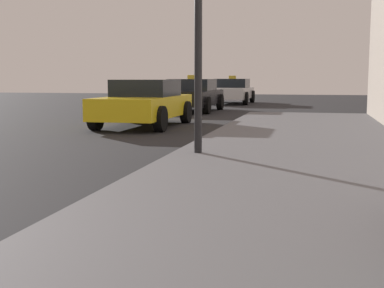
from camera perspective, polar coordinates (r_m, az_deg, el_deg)
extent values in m
cylinder|color=black|center=(8.12, 0.69, 13.06)|extent=(0.12, 0.12, 3.97)
cube|color=yellow|center=(14.19, -5.29, 4.13)|extent=(1.70, 4.06, 0.55)
cube|color=black|center=(14.37, -5.06, 6.16)|extent=(1.50, 1.83, 0.45)
cylinder|color=black|center=(12.71, -3.50, 2.77)|extent=(0.22, 0.64, 0.64)
cylinder|color=black|center=(13.30, -10.56, 2.86)|extent=(0.22, 0.64, 0.64)
cylinder|color=black|center=(15.21, -0.67, 3.52)|extent=(0.22, 0.64, 0.64)
cylinder|color=black|center=(15.71, -6.72, 3.59)|extent=(0.22, 0.64, 0.64)
cube|color=black|center=(20.55, -0.11, 5.12)|extent=(1.84, 4.27, 0.55)
cube|color=black|center=(20.74, 0.03, 6.53)|extent=(1.62, 1.92, 0.45)
cube|color=yellow|center=(20.74, 0.03, 7.37)|extent=(0.36, 0.14, 0.16)
cylinder|color=black|center=(19.02, 1.64, 4.27)|extent=(0.22, 0.64, 0.64)
cylinder|color=black|center=(19.48, -3.68, 4.33)|extent=(0.22, 0.64, 0.64)
cylinder|color=black|center=(21.71, 3.10, 4.63)|extent=(0.22, 0.64, 0.64)
cylinder|color=black|center=(22.11, -1.61, 4.69)|extent=(0.22, 0.64, 0.64)
cube|color=white|center=(26.96, 4.37, 5.62)|extent=(1.81, 4.32, 0.55)
cube|color=black|center=(27.17, 4.46, 6.68)|extent=(1.59, 1.94, 0.45)
cube|color=yellow|center=(27.17, 4.46, 7.33)|extent=(0.36, 0.14, 0.16)
cylinder|color=black|center=(25.48, 5.90, 5.00)|extent=(0.22, 0.64, 0.64)
cylinder|color=black|center=(25.77, 1.89, 5.06)|extent=(0.22, 0.64, 0.64)
cylinder|color=black|center=(28.22, 6.63, 5.20)|extent=(0.22, 0.64, 0.64)
cylinder|color=black|center=(28.49, 3.00, 5.26)|extent=(0.22, 0.64, 0.64)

